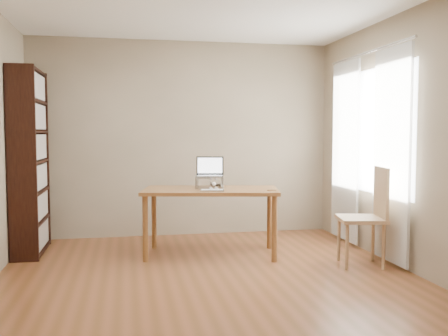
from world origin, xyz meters
The scene contains 10 objects.
room centered at (0.03, 0.01, 1.30)m, with size 4.04×4.54×2.64m.
bookshelf centered at (-1.83, 1.55, 1.05)m, with size 0.30×0.90×2.10m.
curtains centered at (1.92, 0.80, 1.17)m, with size 0.03×1.90×2.25m.
desk centered at (0.17, 1.06, 0.66)m, with size 1.62×1.03×0.75m.
laptop_stand centered at (0.17, 1.14, 0.83)m, with size 0.32×0.25×0.13m.
laptop centered at (0.17, 1.19, 0.94)m, with size 0.35×0.32×0.22m.
keyboard centered at (0.15, 0.84, 0.76)m, with size 0.27×0.15×0.02m.
coaster centered at (0.80, 0.76, 0.75)m, with size 0.10×0.10×0.01m, color brown.
cat centered at (0.19, 1.17, 0.81)m, with size 0.24×0.48×0.15m.
chair centered at (1.71, 0.31, 0.56)m, with size 0.54×0.54×1.03m.
Camera 1 is at (-0.76, -4.44, 1.38)m, focal length 40.00 mm.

